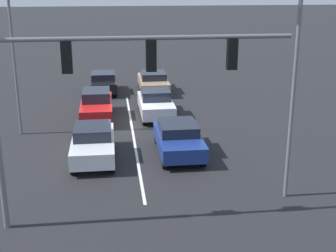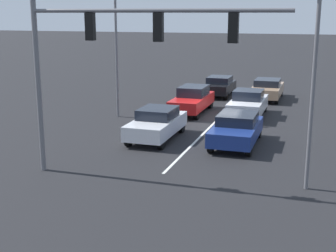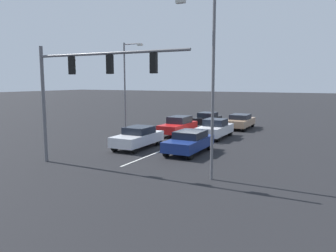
# 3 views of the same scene
# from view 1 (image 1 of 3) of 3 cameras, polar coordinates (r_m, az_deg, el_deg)

# --- Properties ---
(ground_plane) EXTENTS (240.00, 240.00, 0.00)m
(ground_plane) POSITION_cam_1_polar(r_m,az_deg,el_deg) (26.36, -4.50, 0.33)
(ground_plane) COLOR black
(lane_stripe_left_divider) EXTENTS (0.12, 16.03, 0.01)m
(lane_stripe_left_divider) POSITION_cam_1_polar(r_m,az_deg,el_deg) (24.44, -4.27, -1.04)
(lane_stripe_left_divider) COLOR silver
(lane_stripe_left_divider) RESTS_ON ground_plane
(car_navy_leftlane_front) EXTENTS (1.93, 4.35, 1.45)m
(car_navy_leftlane_front) POSITION_cam_1_polar(r_m,az_deg,el_deg) (21.50, 1.29, -1.49)
(car_navy_leftlane_front) COLOR navy
(car_navy_leftlane_front) RESTS_ON ground_plane
(car_silver_midlane_front) EXTENTS (1.86, 4.37, 1.51)m
(car_silver_midlane_front) POSITION_cam_1_polar(r_m,az_deg,el_deg) (21.15, -9.11, -2.00)
(car_silver_midlane_front) COLOR silver
(car_silver_midlane_front) RESTS_ON ground_plane
(car_red_midlane_second) EXTENTS (1.77, 4.73, 1.61)m
(car_red_midlane_second) POSITION_cam_1_polar(r_m,az_deg,el_deg) (27.42, -8.70, 2.64)
(car_red_midlane_second) COLOR red
(car_red_midlane_second) RESTS_ON ground_plane
(car_white_leftlane_second) EXTENTS (1.87, 4.45, 1.58)m
(car_white_leftlane_second) POSITION_cam_1_polar(r_m,az_deg,el_deg) (27.47, -1.51, 2.79)
(car_white_leftlane_second) COLOR silver
(car_white_leftlane_second) RESTS_ON ground_plane
(car_black_midlane_third) EXTENTS (1.85, 4.03, 1.45)m
(car_black_midlane_third) POSITION_cam_1_polar(r_m,az_deg,el_deg) (33.61, -7.88, 5.32)
(car_black_midlane_third) COLOR black
(car_black_midlane_third) RESTS_ON ground_plane
(car_tan_leftlane_third) EXTENTS (1.94, 4.64, 1.44)m
(car_tan_leftlane_third) POSITION_cam_1_polar(r_m,az_deg,el_deg) (33.53, -1.82, 5.43)
(car_tan_leftlane_third) COLOR tan
(car_tan_leftlane_third) RESTS_ON ground_plane
(traffic_signal_gantry) EXTENTS (9.27, 0.37, 6.64)m
(traffic_signal_gantry) POSITION_cam_1_polar(r_m,az_deg,el_deg) (14.46, -9.29, 5.65)
(traffic_signal_gantry) COLOR slate
(traffic_signal_gantry) RESTS_ON ground_plane
(street_lamp_right_shoulder) EXTENTS (1.88, 0.24, 7.90)m
(street_lamp_right_shoulder) POSITION_cam_1_polar(r_m,az_deg,el_deg) (24.63, -17.93, 9.18)
(street_lamp_right_shoulder) COLOR slate
(street_lamp_right_shoulder) RESTS_ON ground_plane
(street_lamp_left_shoulder) EXTENTS (1.97, 0.24, 8.65)m
(street_lamp_left_shoulder) POSITION_cam_1_polar(r_m,az_deg,el_deg) (16.64, 14.66, 7.24)
(street_lamp_left_shoulder) COLOR slate
(street_lamp_left_shoulder) RESTS_ON ground_plane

